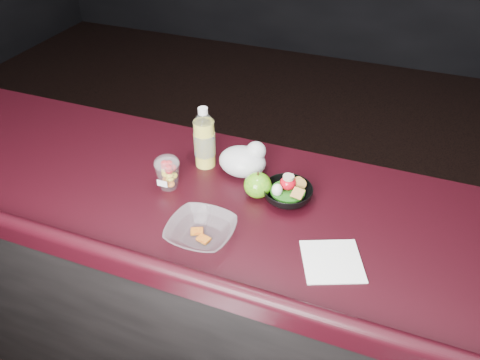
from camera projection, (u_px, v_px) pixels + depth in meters
name	position (u px, v px, depth m)	size (l,w,h in m)	color
counter	(233.00, 300.00, 1.80)	(4.06, 0.71, 1.02)	black
lemonade_bottle	(205.00, 142.00, 1.59)	(0.07, 0.07, 0.22)	yellow
fruit_cup	(168.00, 172.00, 1.51)	(0.08, 0.08, 0.12)	white
green_apple	(258.00, 185.00, 1.49)	(0.09, 0.09, 0.09)	#217C0E
plastic_bag	(244.00, 160.00, 1.58)	(0.16, 0.13, 0.12)	silver
snack_bowl	(287.00, 193.00, 1.48)	(0.19, 0.19, 0.09)	black
takeout_bowl	(201.00, 231.00, 1.34)	(0.20, 0.20, 0.05)	silver
paper_napkin	(332.00, 261.00, 1.28)	(0.16, 0.16, 0.00)	white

